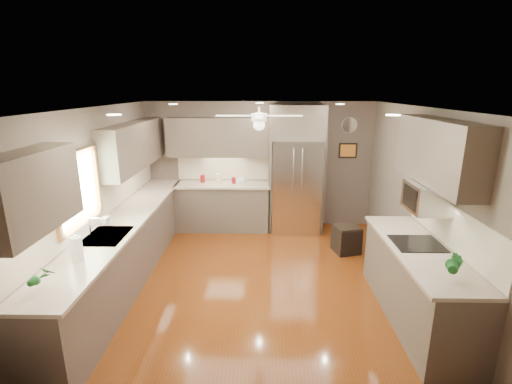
{
  "coord_description": "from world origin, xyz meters",
  "views": [
    {
      "loc": [
        0.04,
        -4.84,
        2.74
      ],
      "look_at": [
        -0.05,
        0.6,
        1.21
      ],
      "focal_mm": 26.0,
      "sensor_mm": 36.0,
      "label": 1
    }
  ],
  "objects_px": {
    "bowl": "(241,183)",
    "microwave": "(427,197)",
    "refrigerator": "(296,172)",
    "potted_plant_left": "(42,276)",
    "potted_plant_right": "(455,264)",
    "canister_d": "(234,180)",
    "canister_c": "(218,178)",
    "canister_a": "(203,179)",
    "paper_towel": "(77,249)",
    "soap_bottle": "(106,219)",
    "stool": "(346,239)"
  },
  "relations": [
    {
      "from": "bowl",
      "to": "microwave",
      "type": "relative_size",
      "value": 0.37
    },
    {
      "from": "refrigerator",
      "to": "microwave",
      "type": "xyz_separation_m",
      "value": [
        1.33,
        -2.71,
        0.29
      ]
    },
    {
      "from": "potted_plant_left",
      "to": "potted_plant_right",
      "type": "xyz_separation_m",
      "value": [
        3.89,
        0.29,
        0.0
      ]
    },
    {
      "from": "canister_d",
      "to": "canister_c",
      "type": "bearing_deg",
      "value": 173.63
    },
    {
      "from": "potted_plant_left",
      "to": "microwave",
      "type": "height_order",
      "value": "microwave"
    },
    {
      "from": "canister_a",
      "to": "paper_towel",
      "type": "bearing_deg",
      "value": -103.15
    },
    {
      "from": "canister_c",
      "to": "canister_d",
      "type": "relative_size",
      "value": 1.52
    },
    {
      "from": "soap_bottle",
      "to": "paper_towel",
      "type": "xyz_separation_m",
      "value": [
        0.13,
        -1.06,
        0.05
      ]
    },
    {
      "from": "canister_d",
      "to": "canister_a",
      "type": "bearing_deg",
      "value": 174.36
    },
    {
      "from": "bowl",
      "to": "potted_plant_left",
      "type": "bearing_deg",
      "value": -112.0
    },
    {
      "from": "potted_plant_left",
      "to": "stool",
      "type": "height_order",
      "value": "potted_plant_left"
    },
    {
      "from": "soap_bottle",
      "to": "paper_towel",
      "type": "height_order",
      "value": "paper_towel"
    },
    {
      "from": "stool",
      "to": "microwave",
      "type": "bearing_deg",
      "value": -72.49
    },
    {
      "from": "canister_c",
      "to": "paper_towel",
      "type": "bearing_deg",
      "value": -108.09
    },
    {
      "from": "canister_c",
      "to": "paper_towel",
      "type": "xyz_separation_m",
      "value": [
        -1.13,
        -3.45,
        0.05
      ]
    },
    {
      "from": "stool",
      "to": "paper_towel",
      "type": "height_order",
      "value": "paper_towel"
    },
    {
      "from": "canister_a",
      "to": "soap_bottle",
      "type": "bearing_deg",
      "value": -111.27
    },
    {
      "from": "potted_plant_left",
      "to": "bowl",
      "type": "height_order",
      "value": "potted_plant_left"
    },
    {
      "from": "canister_c",
      "to": "refrigerator",
      "type": "bearing_deg",
      "value": -2.77
    },
    {
      "from": "stool",
      "to": "canister_d",
      "type": "bearing_deg",
      "value": 151.53
    },
    {
      "from": "canister_a",
      "to": "soap_bottle",
      "type": "relative_size",
      "value": 0.78
    },
    {
      "from": "canister_d",
      "to": "potted_plant_left",
      "type": "relative_size",
      "value": 0.41
    },
    {
      "from": "canister_a",
      "to": "paper_towel",
      "type": "xyz_separation_m",
      "value": [
        -0.81,
        -3.47,
        0.06
      ]
    },
    {
      "from": "canister_c",
      "to": "stool",
      "type": "relative_size",
      "value": 0.38
    },
    {
      "from": "bowl",
      "to": "refrigerator",
      "type": "bearing_deg",
      "value": -0.22
    },
    {
      "from": "soap_bottle",
      "to": "stool",
      "type": "xyz_separation_m",
      "value": [
        3.57,
        1.26,
        -0.79
      ]
    },
    {
      "from": "paper_towel",
      "to": "potted_plant_left",
      "type": "bearing_deg",
      "value": -92.43
    },
    {
      "from": "potted_plant_left",
      "to": "potted_plant_right",
      "type": "height_order",
      "value": "potted_plant_right"
    },
    {
      "from": "soap_bottle",
      "to": "potted_plant_left",
      "type": "relative_size",
      "value": 0.62
    },
    {
      "from": "refrigerator",
      "to": "paper_towel",
      "type": "distance_m",
      "value": 4.29
    },
    {
      "from": "potted_plant_right",
      "to": "refrigerator",
      "type": "xyz_separation_m",
      "value": [
        -1.23,
        3.69,
        0.1
      ]
    },
    {
      "from": "bowl",
      "to": "canister_a",
      "type": "bearing_deg",
      "value": 172.89
    },
    {
      "from": "paper_towel",
      "to": "bowl",
      "type": "bearing_deg",
      "value": 64.88
    },
    {
      "from": "canister_d",
      "to": "microwave",
      "type": "bearing_deg",
      "value": -47.29
    },
    {
      "from": "stool",
      "to": "paper_towel",
      "type": "bearing_deg",
      "value": -146.02
    },
    {
      "from": "refrigerator",
      "to": "paper_towel",
      "type": "height_order",
      "value": "refrigerator"
    },
    {
      "from": "stool",
      "to": "refrigerator",
      "type": "bearing_deg",
      "value": 127.36
    },
    {
      "from": "canister_a",
      "to": "canister_d",
      "type": "bearing_deg",
      "value": -5.64
    },
    {
      "from": "canister_c",
      "to": "canister_d",
      "type": "xyz_separation_m",
      "value": [
        0.3,
        -0.03,
        -0.03
      ]
    },
    {
      "from": "canister_d",
      "to": "stool",
      "type": "distance_m",
      "value": 2.41
    },
    {
      "from": "canister_c",
      "to": "potted_plant_right",
      "type": "relative_size",
      "value": 0.61
    },
    {
      "from": "potted_plant_left",
      "to": "paper_towel",
      "type": "bearing_deg",
      "value": 87.57
    },
    {
      "from": "canister_c",
      "to": "potted_plant_left",
      "type": "bearing_deg",
      "value": -105.86
    },
    {
      "from": "bowl",
      "to": "microwave",
      "type": "distance_m",
      "value": 3.65
    },
    {
      "from": "potted_plant_left",
      "to": "canister_c",
      "type": "bearing_deg",
      "value": 74.14
    },
    {
      "from": "canister_d",
      "to": "stool",
      "type": "bearing_deg",
      "value": -28.47
    },
    {
      "from": "potted_plant_right",
      "to": "paper_towel",
      "type": "xyz_separation_m",
      "value": [
        -3.87,
        0.32,
        -0.01
      ]
    },
    {
      "from": "canister_c",
      "to": "microwave",
      "type": "relative_size",
      "value": 0.34
    },
    {
      "from": "potted_plant_left",
      "to": "microwave",
      "type": "xyz_separation_m",
      "value": [
        3.99,
        1.27,
        0.39
      ]
    },
    {
      "from": "refrigerator",
      "to": "canister_c",
      "type": "bearing_deg",
      "value": 177.23
    }
  ]
}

